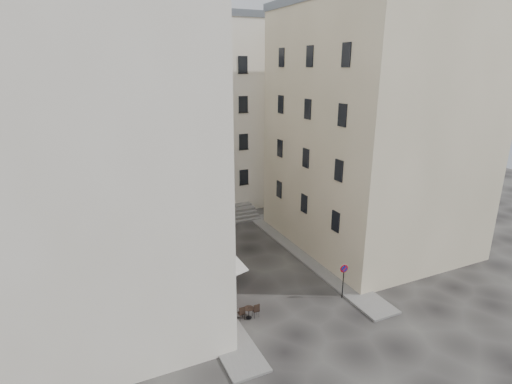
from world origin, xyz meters
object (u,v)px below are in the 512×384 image
no_parking_sign (344,275)px  bistro_table_b (224,288)px  bistro_table_a (249,312)px  pedestrian (211,265)px

no_parking_sign → bistro_table_b: 7.53m
bistro_table_a → bistro_table_b: bearing=97.7°
bistro_table_b → pedestrian: bearing=89.3°
bistro_table_b → no_parking_sign: bearing=-28.0°
pedestrian → bistro_table_b: bearing=53.2°
bistro_table_a → pedestrian: (-0.37, 5.47, 0.39)m
no_parking_sign → pedestrian: bearing=145.6°
pedestrian → bistro_table_a: bearing=57.8°
bistro_table_b → bistro_table_a: bearing=-82.3°
bistro_table_b → pedestrian: 2.55m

